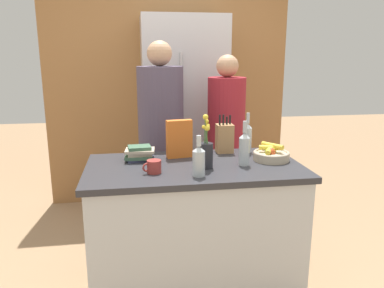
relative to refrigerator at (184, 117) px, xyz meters
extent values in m
plane|color=#A37F5B|center=(-0.12, -1.44, -1.00)|extent=(14.00, 14.00, 0.00)
cube|color=silver|center=(-0.12, -1.44, -0.56)|extent=(1.37, 0.73, 0.87)
cube|color=#2D2D33|center=(-0.12, -1.44, -0.11)|extent=(1.43, 0.76, 0.04)
cube|color=#9E6B3D|center=(-0.12, 0.36, 0.30)|extent=(2.63, 0.12, 2.60)
cube|color=#B7B7BC|center=(0.00, 0.00, 0.00)|extent=(0.83, 0.60, 1.99)
cylinder|color=#B7B7BC|center=(-0.06, -0.31, 0.10)|extent=(0.02, 0.02, 1.10)
cylinder|color=tan|center=(0.43, -1.41, -0.06)|extent=(0.25, 0.25, 0.05)
torus|color=tan|center=(0.43, -1.41, -0.03)|extent=(0.25, 0.25, 0.02)
sphere|color=#99B233|center=(0.43, -1.39, -0.04)|extent=(0.07, 0.07, 0.07)
sphere|color=#99B233|center=(0.42, -1.41, -0.03)|extent=(0.07, 0.07, 0.07)
sphere|color=#C64C23|center=(0.42, -1.42, -0.03)|extent=(0.07, 0.07, 0.07)
cylinder|color=yellow|center=(0.40, -1.42, -0.01)|extent=(0.09, 0.15, 0.03)
cylinder|color=yellow|center=(0.42, -1.39, 0.00)|extent=(0.16, 0.08, 0.03)
cylinder|color=yellow|center=(0.44, -1.38, 0.01)|extent=(0.12, 0.16, 0.03)
cube|color=#A87A4C|center=(0.16, -1.15, 0.02)|extent=(0.12, 0.10, 0.21)
cylinder|color=black|center=(0.11, -1.16, 0.16)|extent=(0.01, 0.01, 0.09)
cylinder|color=black|center=(0.14, -1.16, 0.16)|extent=(0.01, 0.01, 0.09)
cylinder|color=black|center=(0.17, -1.15, 0.15)|extent=(0.01, 0.01, 0.07)
cylinder|color=black|center=(0.20, -1.13, 0.15)|extent=(0.01, 0.01, 0.08)
cylinder|color=#232328|center=(-0.06, -1.52, -0.01)|extent=(0.09, 0.09, 0.16)
cylinder|color=#477538|center=(-0.05, -1.51, 0.13)|extent=(0.01, 0.01, 0.11)
sphere|color=gold|center=(-0.05, -1.51, 0.19)|extent=(0.03, 0.03, 0.03)
cylinder|color=#477538|center=(-0.05, -1.51, 0.15)|extent=(0.02, 0.01, 0.14)
sphere|color=gold|center=(-0.05, -1.50, 0.22)|extent=(0.03, 0.03, 0.03)
cylinder|color=#477538|center=(-0.07, -1.51, 0.13)|extent=(0.01, 0.02, 0.10)
sphere|color=gold|center=(-0.07, -1.51, 0.18)|extent=(0.03, 0.03, 0.03)
cylinder|color=#477538|center=(-0.06, -1.52, 0.16)|extent=(0.02, 0.02, 0.17)
sphere|color=gold|center=(-0.06, -1.52, 0.25)|extent=(0.04, 0.04, 0.04)
cylinder|color=#477538|center=(-0.06, -1.53, 0.13)|extent=(0.02, 0.01, 0.10)
sphere|color=gold|center=(-0.05, -1.53, 0.18)|extent=(0.04, 0.04, 0.04)
cube|color=orange|center=(-0.19, -1.23, 0.05)|extent=(0.19, 0.09, 0.27)
cylinder|color=#99332D|center=(-0.39, -1.57, -0.05)|extent=(0.09, 0.09, 0.08)
torus|color=#99332D|center=(-0.44, -1.58, -0.05)|extent=(0.06, 0.03, 0.06)
cube|color=#2D334C|center=(-0.47, -1.27, -0.08)|extent=(0.20, 0.14, 0.02)
cube|color=#3D6047|center=(-0.48, -1.28, -0.06)|extent=(0.20, 0.13, 0.02)
cube|color=#B7A88E|center=(-0.47, -1.28, -0.04)|extent=(0.17, 0.12, 0.02)
cube|color=#B7A88E|center=(-0.47, -1.28, -0.02)|extent=(0.21, 0.16, 0.02)
cube|color=#3D6047|center=(-0.48, -1.28, 0.01)|extent=(0.16, 0.13, 0.02)
cylinder|color=#B2BCC1|center=(0.32, -1.17, 0.01)|extent=(0.06, 0.06, 0.18)
cone|color=#B2BCC1|center=(0.32, -1.17, 0.12)|extent=(0.06, 0.06, 0.04)
cylinder|color=#B2BCC1|center=(0.32, -1.17, 0.17)|extent=(0.02, 0.02, 0.08)
cylinder|color=#B2BCC1|center=(-0.13, -1.67, -0.01)|extent=(0.08, 0.08, 0.16)
cone|color=#B2BCC1|center=(-0.13, -1.67, 0.08)|extent=(0.08, 0.08, 0.03)
cylinder|color=#B2BCC1|center=(-0.13, -1.67, 0.13)|extent=(0.03, 0.03, 0.07)
cylinder|color=#B2BCC1|center=(0.20, -1.49, 0.00)|extent=(0.07, 0.07, 0.18)
cone|color=#B2BCC1|center=(0.20, -1.49, 0.11)|extent=(0.07, 0.07, 0.04)
cylinder|color=#B2BCC1|center=(0.20, -1.49, 0.17)|extent=(0.03, 0.03, 0.08)
cube|color=#383842|center=(-0.29, -0.73, -0.58)|extent=(0.32, 0.25, 0.84)
cylinder|color=#4C4256|center=(-0.29, -0.73, 0.19)|extent=(0.38, 0.38, 0.70)
sphere|color=tan|center=(-0.29, -0.73, 0.64)|extent=(0.20, 0.20, 0.20)
cube|color=#383842|center=(0.29, -0.66, -0.60)|extent=(0.26, 0.17, 0.78)
cylinder|color=maroon|center=(0.29, -0.66, 0.11)|extent=(0.33, 0.33, 0.65)
sphere|color=tan|center=(0.29, -0.66, 0.53)|extent=(0.19, 0.19, 0.19)
camera|label=1|loc=(-0.50, -3.79, 0.63)|focal=35.00mm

